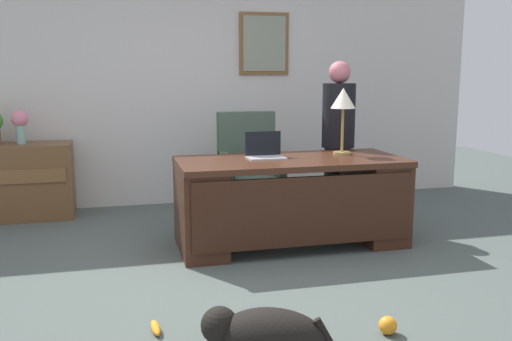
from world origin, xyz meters
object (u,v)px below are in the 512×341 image
Objects in this scene: armchair at (250,171)px; laptop at (265,151)px; person_standing at (338,142)px; dog_lying at (265,335)px; desk at (291,198)px; desk_lamp at (343,102)px; vase_with_flowers at (20,122)px; dog_toy_bone at (156,328)px; dog_toy_ball at (388,325)px.

armchair is 0.93m from laptop.
person_standing is 2.95m from dog_lying.
armchair is 0.95m from person_standing.
person_standing is (0.66, 0.59, 0.40)m from desk.
desk_lamp is 1.74× the size of vase_with_flowers.
dog_toy_bone is (-1.08, -1.54, -0.79)m from laptop.
desk_lamp is (0.52, 0.15, 0.81)m from desk.
vase_with_flowers is at bearing 162.43° from person_standing.
laptop is 0.93× the size of vase_with_flowers.
dog_lying is (-1.42, -2.50, -0.67)m from person_standing.
dog_lying is at bearing -64.77° from vase_with_flowers.
person_standing reaches higher than desk_lamp.
dog_toy_bone is (-1.31, 0.36, -0.03)m from dog_toy_ball.
laptop is at bearing -95.08° from armchair.
dog_lying is at bearing -119.55° from person_standing.
desk_lamp reaches higher than dog_toy_ball.
desk_lamp reaches higher than armchair.
armchair reaches higher than dog_lying.
desk_lamp is at bearing -25.80° from vase_with_flowers.
dog_toy_ball is at bearing -15.41° from dog_toy_bone.
person_standing is 0.98m from laptop.
dog_lying is (-0.62, -2.91, -0.33)m from armchair.
laptop is at bearing 55.01° from dog_toy_bone.
armchair is at bearing 84.92° from laptop.
laptop is at bearing 147.67° from desk.
person_standing is 3.20m from vase_with_flowers.
person_standing is at bearing -27.26° from armchair.
desk is 1.01m from armchair.
vase_with_flowers is at bearing 154.20° from desk_lamp.
vase_with_flowers is at bearing 115.23° from dog_lying.
dog_toy_ball is (2.41, -3.32, -0.94)m from vase_with_flowers.
dog_toy_ball is at bearing -105.19° from person_standing.
desk is 2.07m from dog_lying.
laptop is at bearing 75.02° from dog_lying.
dog_lying is 3.92m from vase_with_flowers.
person_standing is at bearing 60.45° from dog_lying.
desk_lamp is at bearing 75.46° from dog_toy_ball.
armchair is 2.99m from dog_lying.
person_standing is at bearing -17.57° from vase_with_flowers.
laptop is 2.99× the size of dog_toy_ball.
dog_toy_bone is (-1.95, -2.00, -0.80)m from person_standing.
desk is 2.83× the size of dog_lying.
dog_lying reaches higher than dog_toy_ball.
person_standing is (0.79, -0.41, 0.33)m from armchair.
vase_with_flowers is (-1.63, 3.46, 0.84)m from dog_lying.
desk is 0.98m from desk_lamp.
person_standing reaches higher than desk.
armchair is 10.16× the size of dog_toy_ball.
person_standing is at bearing 72.01° from desk_lamp.
person_standing is 8.27× the size of dog_toy_bone.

